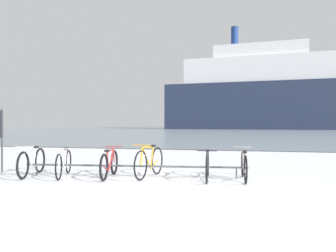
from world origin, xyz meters
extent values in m
cube|color=white|center=(0.00, -1.00, -0.04)|extent=(80.00, 22.00, 0.08)
cube|color=gray|center=(0.00, 65.00, -0.04)|extent=(80.00, 110.00, 0.08)
cube|color=#47474C|center=(0.00, 10.00, -0.02)|extent=(80.00, 0.50, 0.05)
cylinder|color=#4C5156|center=(-1.18, 1.51, 0.28)|extent=(5.60, 0.67, 0.05)
cylinder|color=#4C5156|center=(-3.70, 1.23, 0.14)|extent=(0.04, 0.04, 0.28)
cylinder|color=#4C5156|center=(1.33, 1.79, 0.14)|extent=(0.04, 0.04, 0.28)
torus|color=black|center=(-3.66, 0.62, 0.34)|extent=(0.21, 0.67, 0.67)
torus|color=black|center=(-3.91, 1.67, 0.34)|extent=(0.21, 0.67, 0.67)
cylinder|color=silver|center=(-3.74, 0.96, 0.46)|extent=(0.16, 0.55, 0.57)
cylinder|color=silver|center=(-3.82, 1.30, 0.43)|extent=(0.08, 0.20, 0.50)
cylinder|color=silver|center=(-3.76, 1.04, 0.70)|extent=(0.19, 0.69, 0.08)
cylinder|color=silver|center=(-3.86, 1.45, 0.26)|extent=(0.14, 0.46, 0.19)
cylinder|color=silver|center=(-3.67, 0.66, 0.53)|extent=(0.06, 0.12, 0.40)
cube|color=black|center=(-3.84, 1.38, 0.72)|extent=(0.12, 0.21, 0.05)
cylinder|color=silver|center=(-3.68, 0.70, 0.78)|extent=(0.45, 0.13, 0.02)
torus|color=black|center=(-2.77, 0.71, 0.31)|extent=(0.23, 0.61, 0.63)
torus|color=black|center=(-3.09, 1.73, 0.31)|extent=(0.23, 0.61, 0.63)
cylinder|color=silver|center=(-2.87, 1.04, 0.43)|extent=(0.20, 0.54, 0.54)
cylinder|color=silver|center=(-2.98, 1.37, 0.41)|extent=(0.09, 0.20, 0.48)
cylinder|color=silver|center=(-2.90, 1.12, 0.66)|extent=(0.25, 0.68, 0.08)
cylinder|color=silver|center=(-3.02, 1.51, 0.24)|extent=(0.18, 0.45, 0.18)
cylinder|color=silver|center=(-2.78, 0.75, 0.50)|extent=(0.07, 0.12, 0.38)
cube|color=black|center=(-3.00, 1.45, 0.68)|extent=(0.14, 0.21, 0.05)
cylinder|color=silver|center=(-2.79, 0.79, 0.73)|extent=(0.45, 0.16, 0.02)
torus|color=black|center=(-1.81, 1.80, 0.32)|extent=(0.14, 0.65, 0.64)
torus|color=black|center=(-1.68, 0.84, 0.32)|extent=(0.14, 0.65, 0.64)
cylinder|color=#B22D2D|center=(-1.77, 1.49, 0.43)|extent=(0.11, 0.51, 0.54)
cylinder|color=#B22D2D|center=(-1.72, 1.18, 0.41)|extent=(0.06, 0.18, 0.48)
cylinder|color=#B22D2D|center=(-1.76, 1.42, 0.67)|extent=(0.12, 0.63, 0.08)
cylinder|color=#B22D2D|center=(-1.71, 1.05, 0.25)|extent=(0.09, 0.43, 0.18)
cylinder|color=#B22D2D|center=(-1.81, 1.77, 0.51)|extent=(0.05, 0.11, 0.37)
cube|color=black|center=(-1.71, 1.11, 0.69)|extent=(0.11, 0.21, 0.05)
cylinder|color=#B22D2D|center=(-1.80, 1.73, 0.74)|extent=(0.46, 0.09, 0.02)
torus|color=black|center=(-0.86, 1.09, 0.36)|extent=(0.14, 0.71, 0.72)
torus|color=black|center=(-0.72, 2.10, 0.36)|extent=(0.14, 0.71, 0.72)
cylinder|color=gold|center=(-0.82, 1.42, 0.49)|extent=(0.11, 0.54, 0.61)
cylinder|color=gold|center=(-0.77, 1.75, 0.46)|extent=(0.06, 0.19, 0.54)
cylinder|color=gold|center=(-0.80, 1.50, 0.76)|extent=(0.13, 0.66, 0.09)
cylinder|color=gold|center=(-0.75, 1.89, 0.28)|extent=(0.10, 0.45, 0.19)
cylinder|color=gold|center=(-0.86, 1.13, 0.57)|extent=(0.05, 0.12, 0.43)
cube|color=black|center=(-0.76, 1.83, 0.77)|extent=(0.11, 0.21, 0.05)
cylinder|color=gold|center=(-0.85, 1.17, 0.83)|extent=(0.46, 0.09, 0.02)
torus|color=black|center=(0.69, 1.05, 0.31)|extent=(0.09, 0.63, 0.63)
torus|color=black|center=(0.62, 2.08, 0.31)|extent=(0.09, 0.63, 0.63)
cylinder|color=#1E2328|center=(0.67, 1.38, 0.43)|extent=(0.08, 0.55, 0.53)
cylinder|color=#1E2328|center=(0.65, 1.72, 0.40)|extent=(0.05, 0.19, 0.47)
cylinder|color=#1E2328|center=(0.66, 1.46, 0.66)|extent=(0.08, 0.68, 0.08)
cylinder|color=#1E2328|center=(0.63, 1.86, 0.24)|extent=(0.07, 0.45, 0.18)
cylinder|color=#1E2328|center=(0.69, 1.09, 0.50)|extent=(0.04, 0.12, 0.37)
cube|color=black|center=(0.64, 1.80, 0.68)|extent=(0.09, 0.21, 0.05)
cylinder|color=#1E2328|center=(0.69, 1.12, 0.73)|extent=(0.46, 0.06, 0.02)
torus|color=black|center=(1.48, 2.16, 0.32)|extent=(0.08, 0.65, 0.64)
torus|color=black|center=(1.54, 1.17, 0.32)|extent=(0.08, 0.65, 0.64)
cylinder|color=gray|center=(1.50, 1.84, 0.44)|extent=(0.07, 0.53, 0.55)
cylinder|color=gray|center=(1.52, 1.52, 0.42)|extent=(0.05, 0.19, 0.49)
cylinder|color=gray|center=(1.50, 1.77, 0.68)|extent=(0.08, 0.65, 0.08)
cylinder|color=gray|center=(1.53, 1.38, 0.25)|extent=(0.06, 0.44, 0.18)
cylinder|color=gray|center=(1.48, 2.13, 0.51)|extent=(0.04, 0.11, 0.39)
cube|color=black|center=(1.52, 1.44, 0.70)|extent=(0.09, 0.20, 0.05)
cylinder|color=gray|center=(1.48, 2.09, 0.75)|extent=(0.46, 0.05, 0.02)
cylinder|color=#33383D|center=(-5.04, 1.59, 0.87)|extent=(0.05, 0.05, 1.75)
cube|color=#232D47|center=(6.42, 66.04, 4.90)|extent=(42.78, 12.49, 9.80)
cube|color=white|center=(5.37, 66.13, 12.50)|extent=(32.17, 10.24, 5.39)
cube|color=white|center=(5.37, 66.13, 16.57)|extent=(19.45, 7.79, 2.75)
cylinder|color=navy|center=(0.12, 66.60, 20.15)|extent=(1.57, 1.57, 4.41)
camera|label=1|loc=(1.43, -6.22, 1.36)|focal=34.85mm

